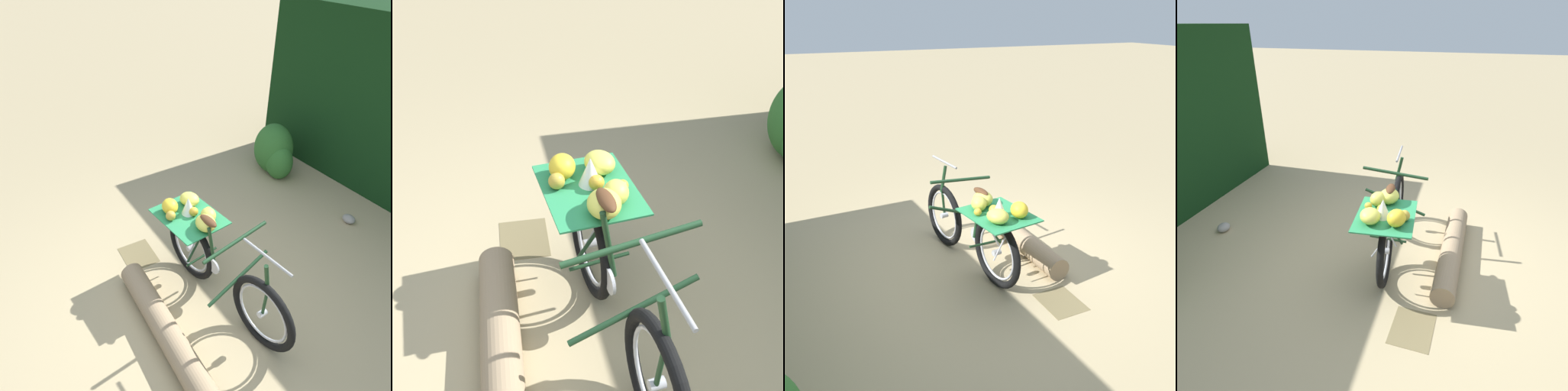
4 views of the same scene
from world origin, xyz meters
TOP-DOWN VIEW (x-y plane):
  - ground_plane at (0.00, 0.00)m, footprint 60.00×60.00m
  - bicycle at (0.02, -0.19)m, footprint 1.80×0.76m
  - fallen_log at (-0.18, 0.46)m, footprint 1.58×0.25m
  - shrub_cluster at (1.65, -2.30)m, footprint 0.82×0.56m
  - path_stone at (0.14, -2.35)m, footprint 0.17×0.14m
  - leaf_litter_patch at (0.93, 0.27)m, footprint 0.44×0.36m

SIDE VIEW (x-z plane):
  - ground_plane at x=0.00m, z-range 0.00..0.00m
  - leaf_litter_patch at x=0.93m, z-range 0.00..0.01m
  - path_stone at x=0.14m, z-range 0.00..0.11m
  - fallen_log at x=-0.18m, z-range 0.00..0.24m
  - shrub_cluster at x=1.65m, z-range -0.05..0.73m
  - bicycle at x=0.02m, z-range -0.01..1.02m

